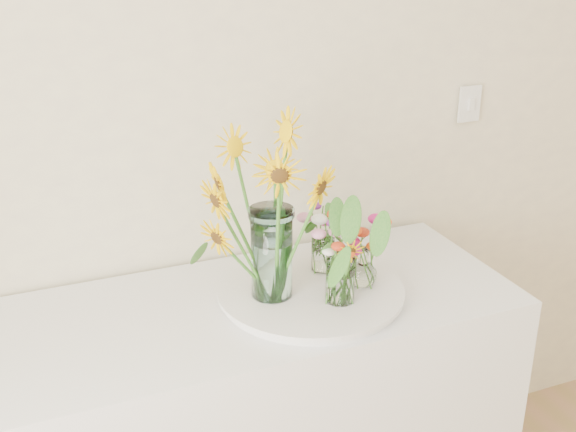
# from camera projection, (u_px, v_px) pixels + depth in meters

# --- Properties ---
(tray) EXTENTS (0.49, 0.49, 0.02)m
(tray) POSITION_uv_depth(u_px,v_px,m) (311.00, 294.00, 1.99)
(tray) COLOR white
(tray) RESTS_ON counter
(mason_jar) EXTENTS (0.13, 0.13, 0.26)m
(mason_jar) POSITION_uv_depth(u_px,v_px,m) (272.00, 253.00, 1.90)
(mason_jar) COLOR #A4D3D4
(mason_jar) RESTS_ON tray
(sunflower_bouquet) EXTENTS (0.85, 0.85, 0.50)m
(sunflower_bouquet) POSITION_uv_depth(u_px,v_px,m) (271.00, 210.00, 1.85)
(sunflower_bouquet) COLOR #FFC705
(sunflower_bouquet) RESTS_ON tray
(small_vase_a) EXTENTS (0.10, 0.10, 0.13)m
(small_vase_a) POSITION_uv_depth(u_px,v_px,m) (340.00, 280.00, 1.89)
(small_vase_a) COLOR white
(small_vase_a) RESTS_ON tray
(wildflower_posy_a) EXTENTS (0.17, 0.17, 0.22)m
(wildflower_posy_a) POSITION_uv_depth(u_px,v_px,m) (341.00, 265.00, 1.88)
(wildflower_posy_a) COLOR #FB5315
(wildflower_posy_a) RESTS_ON tray
(small_vase_b) EXTENTS (0.08, 0.08, 0.11)m
(small_vase_b) POSITION_uv_depth(u_px,v_px,m) (363.00, 267.00, 1.98)
(small_vase_b) COLOR white
(small_vase_b) RESTS_ON tray
(wildflower_posy_b) EXTENTS (0.20, 0.20, 0.20)m
(wildflower_posy_b) POSITION_uv_depth(u_px,v_px,m) (364.00, 252.00, 1.97)
(wildflower_posy_b) COLOR #FB5315
(wildflower_posy_b) RESTS_ON tray
(small_vase_c) EXTENTS (0.08, 0.08, 0.12)m
(small_vase_c) POSITION_uv_depth(u_px,v_px,m) (323.00, 253.00, 2.07)
(small_vase_c) COLOR white
(small_vase_c) RESTS_ON tray
(wildflower_posy_c) EXTENTS (0.17, 0.17, 0.21)m
(wildflower_posy_c) POSITION_uv_depth(u_px,v_px,m) (323.00, 238.00, 2.05)
(wildflower_posy_c) COLOR #FB5315
(wildflower_posy_c) RESTS_ON tray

